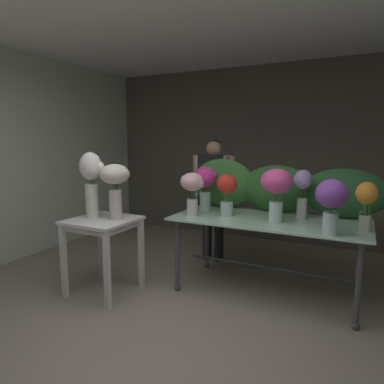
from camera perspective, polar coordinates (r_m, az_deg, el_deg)
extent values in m
plane|color=gray|center=(4.15, 6.16, -13.92)|extent=(8.02, 8.02, 0.00)
cube|color=#5B564C|center=(5.59, 13.00, 6.13)|extent=(5.63, 0.12, 2.74)
cube|color=silver|center=(5.49, -22.41, 5.67)|extent=(0.12, 3.76, 2.74)
cube|color=silver|center=(4.03, 6.86, 26.07)|extent=(5.75, 3.76, 0.12)
cube|color=#ACD7BC|center=(3.60, 12.63, -4.44)|extent=(1.92, 0.96, 0.02)
cylinder|color=#4C4C51|center=(3.67, -2.43, -10.44)|extent=(0.05, 0.05, 0.78)
sphere|color=#4C4C51|center=(3.80, -2.39, -15.55)|extent=(0.07, 0.07, 0.07)
cylinder|color=#4C4C51|center=(3.26, 25.92, -13.84)|extent=(0.05, 0.05, 0.78)
sphere|color=#4C4C51|center=(3.40, 25.51, -19.45)|extent=(0.07, 0.07, 0.07)
cylinder|color=#4C4C51|center=(4.31, 2.49, -7.54)|extent=(0.05, 0.05, 0.78)
sphere|color=#4C4C51|center=(4.43, 2.46, -11.99)|extent=(0.07, 0.07, 0.07)
cylinder|color=#4C4C51|center=(3.97, 26.12, -9.86)|extent=(0.05, 0.05, 0.78)
sphere|color=#4C4C51|center=(4.09, 25.78, -14.64)|extent=(0.07, 0.07, 0.07)
cylinder|color=#4C4C51|center=(3.74, 12.37, -12.14)|extent=(1.72, 0.03, 0.03)
cube|color=white|center=(3.63, -14.67, -4.55)|extent=(0.63, 0.63, 0.03)
cube|color=white|center=(3.64, -14.64, -5.24)|extent=(0.57, 0.57, 0.06)
cube|color=white|center=(3.74, -20.54, -10.75)|extent=(0.05, 0.05, 0.76)
cube|color=white|center=(3.37, -13.95, -12.57)|extent=(0.05, 0.05, 0.76)
cube|color=white|center=(4.11, -14.84, -8.74)|extent=(0.05, 0.05, 0.76)
cube|color=white|center=(3.78, -8.42, -10.08)|extent=(0.05, 0.05, 0.76)
cylinder|color=#232328|center=(4.62, 2.55, -5.95)|extent=(0.12, 0.12, 0.85)
cylinder|color=#232328|center=(4.56, 4.55, -6.18)|extent=(0.12, 0.12, 0.85)
cube|color=#B2BCC6|center=(4.47, 3.62, 2.61)|extent=(0.41, 0.22, 0.54)
cube|color=black|center=(4.37, 3.02, 1.95)|extent=(0.35, 0.02, 0.66)
cylinder|color=tan|center=(4.57, 0.75, 2.69)|extent=(0.09, 0.09, 0.55)
cylinder|color=tan|center=(4.38, 6.62, 2.37)|extent=(0.09, 0.09, 0.55)
sphere|color=tan|center=(4.44, 3.66, 7.22)|extent=(0.20, 0.20, 0.20)
ellipsoid|color=black|center=(4.46, 3.77, 8.06)|extent=(0.15, 0.15, 0.09)
ellipsoid|color=#387033|center=(4.08, 5.11, 1.49)|extent=(0.76, 0.21, 0.58)
ellipsoid|color=#2D6028|center=(3.89, 13.94, 0.52)|extent=(0.82, 0.29, 0.52)
ellipsoid|color=#28562D|center=(3.81, 23.93, -0.21)|extent=(0.83, 0.29, 0.51)
cylinder|color=silver|center=(3.62, 0.05, -2.55)|extent=(0.12, 0.12, 0.18)
cylinder|color=#9EBCB2|center=(3.63, 0.05, -3.33)|extent=(0.11, 0.11, 0.08)
cylinder|color=#28562D|center=(3.60, 0.40, -1.53)|extent=(0.01, 0.01, 0.29)
cylinder|color=#28562D|center=(3.62, 0.19, -1.48)|extent=(0.01, 0.01, 0.29)
cylinder|color=#28562D|center=(3.61, -0.17, -1.49)|extent=(0.01, 0.01, 0.29)
cylinder|color=#28562D|center=(3.59, -0.09, -1.55)|extent=(0.01, 0.01, 0.29)
ellipsoid|color=#EFB2BC|center=(3.58, 0.05, 1.70)|extent=(0.25, 0.25, 0.19)
sphere|color=#EFB2BC|center=(3.59, -1.14, 2.07)|extent=(0.09, 0.09, 0.09)
sphere|color=#EFB2BC|center=(3.53, 1.20, 1.39)|extent=(0.10, 0.10, 0.10)
cylinder|color=silver|center=(3.43, 13.73, -3.22)|extent=(0.13, 0.13, 0.20)
cylinder|color=#9EBCB2|center=(3.44, 13.69, -4.14)|extent=(0.12, 0.12, 0.08)
cylinder|color=#477F3D|center=(3.41, 14.34, -2.13)|extent=(0.01, 0.01, 0.32)
cylinder|color=#477F3D|center=(3.44, 13.60, -2.03)|extent=(0.01, 0.01, 0.32)
cylinder|color=#477F3D|center=(3.39, 13.49, -2.17)|extent=(0.01, 0.01, 0.32)
ellipsoid|color=#E54C9E|center=(3.38, 13.90, 1.75)|extent=(0.30, 0.30, 0.24)
sphere|color=#E54C9E|center=(3.39, 12.25, 2.08)|extent=(0.08, 0.08, 0.08)
sphere|color=#E54C9E|center=(3.33, 15.77, 1.30)|extent=(0.07, 0.07, 0.07)
cylinder|color=silver|center=(3.87, 2.19, -1.54)|extent=(0.12, 0.12, 0.22)
cylinder|color=#9EBCB2|center=(3.89, 2.19, -2.42)|extent=(0.11, 0.11, 0.09)
cylinder|color=#2D6028|center=(3.86, 2.46, -0.79)|extent=(0.01, 0.01, 0.30)
cylinder|color=#2D6028|center=(3.89, 2.39, -0.72)|extent=(0.01, 0.01, 0.30)
cylinder|color=#2D6028|center=(3.87, 1.84, -0.76)|extent=(0.01, 0.01, 0.30)
cylinder|color=#2D6028|center=(3.84, 2.05, -0.83)|extent=(0.01, 0.01, 0.30)
ellipsoid|color=#D1338E|center=(3.84, 2.22, 2.48)|extent=(0.25, 0.25, 0.23)
sphere|color=#D1338E|center=(3.86, 1.06, 2.66)|extent=(0.07, 0.07, 0.07)
sphere|color=#D1338E|center=(3.81, 3.58, 2.79)|extent=(0.10, 0.10, 0.10)
cylinder|color=silver|center=(3.64, 5.76, -2.79)|extent=(0.13, 0.13, 0.15)
cylinder|color=#9EBCB2|center=(3.64, 5.75, -3.43)|extent=(0.12, 0.12, 0.06)
cylinder|color=#477F3D|center=(3.62, 6.33, -1.75)|extent=(0.01, 0.01, 0.27)
cylinder|color=#477F3D|center=(3.66, 5.86, -1.63)|extent=(0.01, 0.01, 0.27)
cylinder|color=#477F3D|center=(3.64, 5.46, -1.68)|extent=(0.01, 0.01, 0.27)
cylinder|color=#477F3D|center=(3.60, 5.71, -1.78)|extent=(0.01, 0.01, 0.27)
ellipsoid|color=red|center=(3.59, 5.82, 1.31)|extent=(0.21, 0.21, 0.20)
cylinder|color=silver|center=(3.11, 21.98, -4.89)|extent=(0.12, 0.12, 0.19)
cylinder|color=#9EBCB2|center=(3.12, 21.92, -5.85)|extent=(0.11, 0.11, 0.08)
cylinder|color=#387033|center=(3.09, 22.63, -4.08)|extent=(0.01, 0.01, 0.27)
cylinder|color=#387033|center=(3.11, 21.94, -3.96)|extent=(0.01, 0.01, 0.27)
cylinder|color=#387033|center=(3.08, 21.92, -4.08)|extent=(0.01, 0.01, 0.27)
ellipsoid|color=purple|center=(3.06, 22.24, -0.26)|extent=(0.26, 0.26, 0.24)
sphere|color=purple|center=(3.06, 20.68, -0.88)|extent=(0.09, 0.09, 0.09)
sphere|color=purple|center=(3.08, 23.69, 0.37)|extent=(0.09, 0.09, 0.09)
ellipsoid|color=#387033|center=(3.05, 22.75, -2.96)|extent=(0.04, 0.10, 0.03)
cylinder|color=silver|center=(3.65, 17.76, -2.63)|extent=(0.10, 0.10, 0.21)
cylinder|color=#9EBCB2|center=(3.66, 17.72, -3.53)|extent=(0.09, 0.09, 0.09)
cylinder|color=#2D6028|center=(3.63, 18.16, -1.57)|extent=(0.01, 0.01, 0.33)
cylinder|color=#2D6028|center=(3.66, 17.61, -1.46)|extent=(0.01, 0.01, 0.33)
cylinder|color=#2D6028|center=(3.62, 17.59, -1.56)|extent=(0.01, 0.01, 0.33)
ellipsoid|color=#B28ED1|center=(3.60, 17.97, 2.00)|extent=(0.17, 0.17, 0.20)
sphere|color=#B28ED1|center=(3.61, 17.00, 2.07)|extent=(0.07, 0.07, 0.07)
sphere|color=#B28ED1|center=(3.58, 18.64, 1.94)|extent=(0.08, 0.08, 0.08)
cylinder|color=silver|center=(3.35, 26.76, -4.66)|extent=(0.10, 0.10, 0.15)
cylinder|color=#9EBCB2|center=(3.36, 26.71, -5.33)|extent=(0.09, 0.09, 0.06)
cylinder|color=#477F3D|center=(3.34, 27.27, -3.50)|extent=(0.01, 0.01, 0.27)
cylinder|color=#477F3D|center=(3.36, 26.87, -3.43)|extent=(0.01, 0.01, 0.27)
cylinder|color=#477F3D|center=(3.34, 26.56, -3.47)|extent=(0.01, 0.01, 0.27)
cylinder|color=#477F3D|center=(3.31, 26.81, -3.57)|extent=(0.01, 0.01, 0.27)
ellipsoid|color=orange|center=(3.31, 27.06, -0.20)|extent=(0.18, 0.18, 0.20)
sphere|color=orange|center=(3.29, 26.15, -0.19)|extent=(0.08, 0.08, 0.08)
sphere|color=orange|center=(3.28, 27.87, -0.36)|extent=(0.08, 0.08, 0.08)
ellipsoid|color=#477F3D|center=(3.35, 26.38, -3.01)|extent=(0.06, 0.11, 0.03)
cylinder|color=silver|center=(3.68, -16.27, -1.42)|extent=(0.13, 0.13, 0.35)
cylinder|color=#9EBCB2|center=(3.70, -16.20, -2.92)|extent=(0.12, 0.12, 0.15)
cylinder|color=#2D6028|center=(3.66, -16.07, -0.62)|extent=(0.01, 0.01, 0.44)
cylinder|color=#2D6028|center=(3.68, -16.08, -0.56)|extent=(0.01, 0.01, 0.44)
cylinder|color=#2D6028|center=(3.69, -16.50, -0.55)|extent=(0.01, 0.01, 0.44)
cylinder|color=#2D6028|center=(3.66, -16.49, -0.63)|extent=(0.01, 0.01, 0.44)
ellipsoid|color=white|center=(3.64, -16.50, 4.14)|extent=(0.22, 0.22, 0.28)
sphere|color=white|center=(3.69, -17.13, 3.60)|extent=(0.09, 0.09, 0.09)
sphere|color=white|center=(3.60, -15.16, 4.09)|extent=(0.11, 0.11, 0.11)
cylinder|color=silver|center=(3.57, -12.57, -1.98)|extent=(0.13, 0.13, 0.30)
cylinder|color=#9EBCB2|center=(3.58, -12.52, -3.32)|extent=(0.12, 0.12, 0.13)
cylinder|color=#2D6028|center=(3.54, -12.30, -1.19)|extent=(0.01, 0.01, 0.39)
cylinder|color=#2D6028|center=(3.58, -12.51, -1.10)|extent=(0.01, 0.01, 0.39)
cylinder|color=#2D6028|center=(3.55, -12.89, -1.19)|extent=(0.01, 0.01, 0.39)
ellipsoid|color=silver|center=(3.52, -12.73, 2.92)|extent=(0.30, 0.30, 0.20)
sphere|color=silver|center=(3.62, -14.00, 2.88)|extent=(0.09, 0.09, 0.09)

